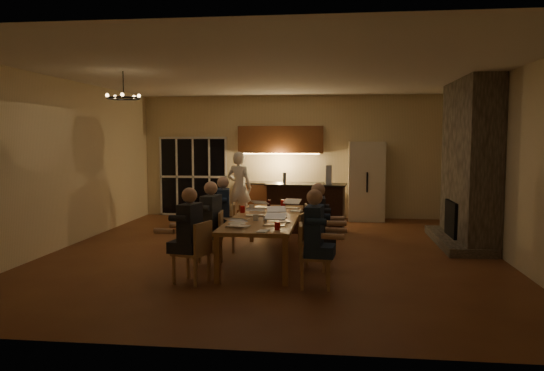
{
  "coord_description": "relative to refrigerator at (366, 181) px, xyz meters",
  "views": [
    {
      "loc": [
        1.12,
        -9.45,
        2.06
      ],
      "look_at": [
        -0.05,
        0.3,
        1.2
      ],
      "focal_mm": 35.0,
      "sensor_mm": 36.0,
      "label": 1
    }
  ],
  "objects": [
    {
      "name": "laptop_f",
      "position": [
        -1.63,
        -3.61,
        -0.14
      ],
      "size": [
        0.38,
        0.35,
        0.23
      ],
      "primitive_type": null,
      "rotation": [
        0.0,
        0.0,
        -0.25
      ],
      "color": "silver",
      "rests_on": "dining_table"
    },
    {
      "name": "left_wall",
      "position": [
        -5.92,
        -4.15,
        0.6
      ],
      "size": [
        0.04,
        9.0,
        3.2
      ],
      "primitive_type": "cube",
      "color": "beige",
      "rests_on": "ground"
    },
    {
      "name": "laptop_a",
      "position": [
        -2.23,
        -5.84,
        -0.14
      ],
      "size": [
        0.38,
        0.35,
        0.23
      ],
      "primitive_type": null,
      "rotation": [
        0.0,
        0.0,
        2.91
      ],
      "color": "silver",
      "rests_on": "dining_table"
    },
    {
      "name": "right_wall",
      "position": [
        2.12,
        -4.15,
        0.6
      ],
      "size": [
        0.04,
        9.0,
        3.2
      ],
      "primitive_type": "cube",
      "color": "beige",
      "rests_on": "ground"
    },
    {
      "name": "notepad",
      "position": [
        -1.8,
        -6.21,
        -0.24
      ],
      "size": [
        0.19,
        0.23,
        0.01
      ],
      "primitive_type": "cube",
      "rotation": [
        0.0,
        0.0,
        -0.2
      ],
      "color": "white",
      "rests_on": "dining_table"
    },
    {
      "name": "bar_island",
      "position": [
        -1.42,
        -1.91,
        -0.46
      ],
      "size": [
        1.82,
        0.84,
        1.08
      ],
      "primitive_type": "cube",
      "rotation": [
        0.0,
        0.0,
        -0.09
      ],
      "color": "black",
      "rests_on": "ground"
    },
    {
      "name": "bar_bottle",
      "position": [
        -1.91,
        -1.89,
        0.2
      ],
      "size": [
        0.07,
        0.07,
        0.24
      ],
      "primitive_type": "cylinder",
      "color": "#99999E",
      "rests_on": "bar_island"
    },
    {
      "name": "fireplace",
      "position": [
        1.8,
        -2.95,
        0.6
      ],
      "size": [
        0.58,
        2.5,
        3.2
      ],
      "primitive_type": "cube",
      "color": "#645B4F",
      "rests_on": "ground"
    },
    {
      "name": "mug_mid",
      "position": [
        -1.92,
        -4.25,
        -0.2
      ],
      "size": [
        0.08,
        0.08,
        0.1
      ],
      "primitive_type": "cylinder",
      "color": "white",
      "rests_on": "dining_table"
    },
    {
      "name": "floor",
      "position": [
        -1.9,
        -4.15,
        -1.0
      ],
      "size": [
        9.0,
        9.0,
        0.0
      ],
      "primitive_type": "plane",
      "color": "brown",
      "rests_on": "ground"
    },
    {
      "name": "kitchenette",
      "position": [
        -2.2,
        0.05,
        0.2
      ],
      "size": [
        2.24,
        0.68,
        2.4
      ],
      "primitive_type": null,
      "color": "brown",
      "rests_on": "ground"
    },
    {
      "name": "chair_right_mid",
      "position": [
        -1.09,
        -5.28,
        -0.55
      ],
      "size": [
        0.51,
        0.51,
        0.89
      ],
      "primitive_type": null,
      "rotation": [
        0.0,
        0.0,
        1.38
      ],
      "color": "tan",
      "rests_on": "ground"
    },
    {
      "name": "refrigerator",
      "position": [
        0.0,
        0.0,
        0.0
      ],
      "size": [
        0.9,
        0.68,
        2.0
      ],
      "primitive_type": "cube",
      "color": "beige",
      "rests_on": "ground"
    },
    {
      "name": "chair_left_near",
      "position": [
        -2.83,
        -6.3,
        -0.55
      ],
      "size": [
        0.55,
        0.55,
        0.89
      ],
      "primitive_type": null,
      "rotation": [
        0.0,
        0.0,
        -1.89
      ],
      "color": "tan",
      "rests_on": "ground"
    },
    {
      "name": "dining_table",
      "position": [
        -1.96,
        -4.74,
        -0.62
      ],
      "size": [
        1.1,
        3.27,
        0.75
      ],
      "primitive_type": "cube",
      "color": "#A66742",
      "rests_on": "ground"
    },
    {
      "name": "mug_back",
      "position": [
        -2.32,
        -3.94,
        -0.2
      ],
      "size": [
        0.09,
        0.09,
        0.1
      ],
      "primitive_type": "cylinder",
      "color": "white",
      "rests_on": "dining_table"
    },
    {
      "name": "person_right_near",
      "position": [
        -1.06,
        -6.37,
        -0.31
      ],
      "size": [
        0.66,
        0.66,
        1.38
      ],
      "primitive_type": null,
      "rotation": [
        0.0,
        0.0,
        1.47
      ],
      "color": "#1C2C47",
      "rests_on": "ground"
    },
    {
      "name": "ceiling",
      "position": [
        -1.9,
        -4.15,
        2.22
      ],
      "size": [
        8.0,
        9.0,
        0.04
      ],
      "primitive_type": "cube",
      "color": "white",
      "rests_on": "back_wall"
    },
    {
      "name": "laptop_d",
      "position": [
        -1.76,
        -4.8,
        -0.14
      ],
      "size": [
        0.37,
        0.34,
        0.23
      ],
      "primitive_type": null,
      "rotation": [
        0.0,
        0.0,
        0.2
      ],
      "color": "silver",
      "rests_on": "dining_table"
    },
    {
      "name": "bar_blender",
      "position": [
        -0.93,
        -1.89,
        0.29
      ],
      "size": [
        0.14,
        0.14,
        0.41
      ],
      "primitive_type": "cube",
      "rotation": [
        0.0,
        0.0,
        0.05
      ],
      "color": "silver",
      "rests_on": "bar_island"
    },
    {
      "name": "laptop_e",
      "position": [
        -2.18,
        -3.63,
        -0.14
      ],
      "size": [
        0.38,
        0.36,
        0.23
      ],
      "primitive_type": null,
      "rotation": [
        0.0,
        0.0,
        2.86
      ],
      "color": "silver",
      "rests_on": "dining_table"
    },
    {
      "name": "redcup_far",
      "position": [
        -1.8,
        -3.31,
        -0.19
      ],
      "size": [
        0.09,
        0.09,
        0.12
      ],
      "primitive_type": "cylinder",
      "color": "#B30C0B",
      "rests_on": "dining_table"
    },
    {
      "name": "can_silver",
      "position": [
        -1.88,
        -5.4,
        -0.19
      ],
      "size": [
        0.07,
        0.07,
        0.12
      ],
      "primitive_type": "cylinder",
      "color": "#B2B2B7",
      "rests_on": "dining_table"
    },
    {
      "name": "redcup_mid",
      "position": [
        -2.43,
        -4.32,
        -0.19
      ],
      "size": [
        0.09,
        0.09,
        0.12
      ],
      "primitive_type": "cylinder",
      "color": "#B30C0B",
      "rests_on": "dining_table"
    },
    {
      "name": "person_left_near",
      "position": [
        -2.84,
        -6.33,
        -0.31
      ],
      "size": [
        0.69,
        0.69,
        1.38
      ],
      "primitive_type": null,
      "rotation": [
        0.0,
        0.0,
        -1.74
      ],
      "color": "black",
      "rests_on": "ground"
    },
    {
      "name": "person_left_mid",
      "position": [
        -2.79,
        -5.22,
        -0.31
      ],
      "size": [
        0.69,
        0.69,
        1.38
      ],
      "primitive_type": null,
      "rotation": [
        0.0,
        0.0,
        -1.74
      ],
      "color": "#353A3E",
      "rests_on": "ground"
    },
    {
      "name": "laptop_c",
      "position": [
        -2.15,
        -4.65,
        -0.14
      ],
      "size": [
        0.36,
        0.32,
        0.23
      ],
      "primitive_type": null,
      "rotation": [
        0.0,
        0.0,
        3.29
      ],
      "color": "silver",
      "rests_on": "dining_table"
    },
    {
      "name": "chair_left_mid",
      "position": [
        -2.83,
        -5.26,
        -0.55
      ],
      "size": [
        0.49,
        0.49,
        0.89
      ],
      "primitive_type": null,
      "rotation": [
        0.0,
        0.0,
        -1.46
      ],
      "color": "tan",
      "rests_on": "ground"
    },
    {
      "name": "person_right_mid",
      "position": [
        -1.05,
        -5.29,
        -0.31
      ],
      "size": [
        0.63,
        0.63,
        1.38
      ],
      "primitive_type": null,
      "rotation": [
        0.0,
        0.0,
        1.63
      ],
      "color": "black",
      "rests_on": "ground"
    },
    {
      "name": "plate_near",
      "position": [
        -1.62,
        -5.34,
        -0.24
      ],
      "size": [
        0.27,
        0.27,
        0.02
      ],
      "primitive_type": "cylinder",
      "color": "white",
      "rests_on": "dining_table"
    },
    {
      "name": "mug_front",
      "position": [
        -2.06,
        -5.21,
        -0.2
      ],
      "size": [
        0.09,
        0.09,
        0.1
      ],
      "primitive_type": "cylinder",
      "color": "white",
      "rests_on": "dining_table"
    },
    {
      "name": "back_wall",
      "position": [
        -1.9,
        0.37,
        0.6
      ],
      "size": [
        8.0,
        0.04,
        3.2
      ],
      "primitive_type": "cube",
      "color": "beige",
      "rests_on": "ground"
    },
    {
      "name": "chair_left_far",
      "position": [
        -2.82,
        -4.14,
        -0.55
      ],
      "size": [
        0.51,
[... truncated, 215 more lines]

